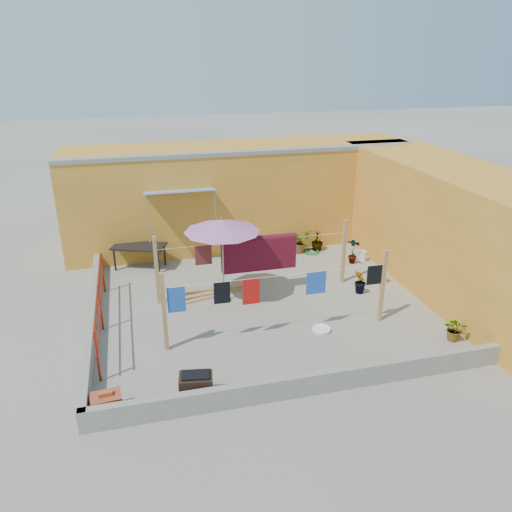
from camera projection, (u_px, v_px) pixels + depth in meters
name	position (u px, v px, depth m)	size (l,w,h in m)	color
ground	(262.00, 306.00, 12.55)	(80.00, 80.00, 0.00)	#9E998E
wall_back	(240.00, 194.00, 16.25)	(11.00, 3.27, 3.21)	orange
wall_right	(453.00, 229.00, 13.14)	(2.40, 9.00, 3.20)	orange
parapet_front	(312.00, 383.00, 9.27)	(8.30, 0.16, 0.44)	gray
parapet_left	(92.00, 318.00, 11.53)	(0.16, 7.30, 0.44)	gray
red_railing	(100.00, 301.00, 11.21)	(0.05, 4.20, 1.10)	#A22310
clothesline_rig	(260.00, 258.00, 12.67)	(5.09, 2.35, 1.80)	tan
patio_umbrella	(222.00, 226.00, 12.03)	(2.22, 2.22, 2.25)	gray
outdoor_table	(139.00, 247.00, 14.52)	(1.67, 1.25, 0.70)	black
brick_stack	(107.00, 404.00, 8.76)	(0.56, 0.43, 0.46)	#B14E28
lumber_pile	(217.00, 292.00, 13.12)	(2.21, 0.67, 0.13)	tan
brazier	(196.00, 387.00, 9.10)	(0.66, 0.50, 0.54)	black
white_basin	(321.00, 329.00, 11.41)	(0.44, 0.44, 0.08)	white
water_jug_a	(383.00, 277.00, 13.75)	(0.23, 0.23, 0.36)	white
water_jug_b	(362.00, 256.00, 15.15)	(0.23, 0.23, 0.36)	white
green_hose	(311.00, 251.00, 15.85)	(0.53, 0.53, 0.08)	#176A25
plant_back_a	(299.00, 241.00, 15.76)	(0.67, 0.58, 0.74)	#1E5418
plant_back_b	(317.00, 240.00, 15.91)	(0.37, 0.37, 0.67)	#1E5418
plant_right_a	(353.00, 251.00, 14.90)	(0.43, 0.29, 0.81)	#1E5418
plant_right_b	(360.00, 282.00, 13.05)	(0.37, 0.30, 0.68)	#1E5418
plant_right_c	(455.00, 329.00, 10.97)	(0.49, 0.42, 0.54)	#1E5418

